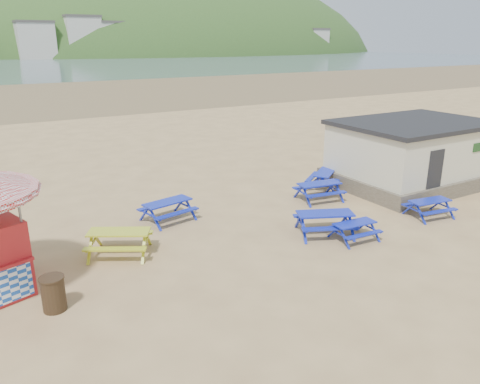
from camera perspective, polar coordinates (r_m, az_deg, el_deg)
ground at (r=17.65m, az=-0.20°, el=-4.89°), size 400.00×400.00×0.00m
wet_sand at (r=69.85m, az=-24.12°, el=10.93°), size 400.00×400.00×0.00m
picnic_table_blue_a at (r=18.82m, az=-8.79°, el=-2.28°), size 2.20×1.91×0.81m
picnic_table_blue_b at (r=21.24m, az=9.60°, el=0.05°), size 2.14×1.83×0.81m
picnic_table_blue_c at (r=23.13m, az=10.29°, el=1.50°), size 2.43×2.35×0.79m
picnic_table_blue_d at (r=17.56m, az=10.27°, el=-3.80°), size 2.54×2.34×0.86m
picnic_table_blue_e at (r=17.37m, az=13.75°, el=-4.65°), size 1.65×1.37×0.66m
picnic_table_blue_f at (r=20.50m, az=22.06°, el=-1.87°), size 1.89×1.61×0.71m
picnic_table_yellow at (r=16.23m, az=-14.46°, el=-6.01°), size 2.55×2.41×0.85m
litter_bin at (r=13.60m, az=-21.80°, el=-11.40°), size 0.66×0.66×0.97m
amenity_block at (r=24.57m, az=20.23°, el=4.47°), size 7.40×5.40×3.15m
headland_town at (r=263.28m, az=-8.87°, el=14.26°), size 264.00×144.00×108.00m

